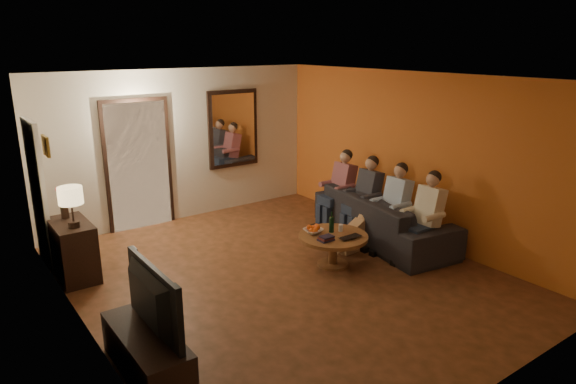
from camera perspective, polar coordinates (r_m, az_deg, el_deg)
floor at (r=6.97m, az=-0.55°, el=-9.29°), size 5.00×6.00×0.01m
ceiling at (r=6.30m, az=-0.61°, el=12.55°), size 5.00×6.00×0.01m
back_wall at (r=9.07m, az=-11.70°, el=5.08°), size 5.00×0.02×2.60m
front_wall at (r=4.56m, az=22.08°, el=-7.05°), size 5.00×0.02×2.60m
left_wall at (r=5.52m, az=-22.23°, el=-3.02°), size 0.02×6.00×2.60m
right_wall at (r=8.18m, az=13.85°, el=3.75°), size 0.02×6.00×2.60m
orange_accent at (r=8.18m, az=13.80°, el=3.74°), size 0.01×6.00×2.60m
kitchen_doorway at (r=8.81m, az=-16.28°, el=2.78°), size 1.00×0.06×2.10m
door_trim at (r=8.80m, az=-16.25°, el=2.77°), size 1.12×0.04×2.22m
fridge_glimpse at (r=8.93m, az=-14.71°, el=2.09°), size 0.45×0.03×1.70m
mirror_frame at (r=9.45m, az=-6.12°, el=7.00°), size 1.00×0.05×1.40m
mirror_glass at (r=9.42m, az=-6.03°, el=6.98°), size 0.86×0.02×1.26m
white_door at (r=7.78m, az=-25.99°, el=-0.23°), size 0.06×0.85×2.04m
framed_art at (r=6.63m, az=-25.32°, el=4.64°), size 0.03×0.28×0.24m
art_canvas at (r=6.64m, az=-25.20°, el=4.66°), size 0.01×0.22×0.18m
dresser at (r=7.36m, az=-22.75°, el=-5.96°), size 0.45×0.86×0.77m
table_lamp at (r=6.95m, az=-22.90°, el=-1.54°), size 0.30×0.30×0.54m
flower_vase at (r=7.38m, az=-23.68°, el=-1.05°), size 0.14×0.14×0.44m
tv_stand at (r=5.22m, az=-15.40°, el=-16.84°), size 0.45×1.26×0.42m
tv at (r=4.95m, az=-15.87°, el=-11.62°), size 1.13×0.15×0.65m
sofa at (r=8.20m, az=10.51°, el=-2.75°), size 2.68×1.38×0.75m
person_a at (r=7.50m, az=15.04°, el=-3.04°), size 0.60×0.40×1.20m
person_b at (r=7.87m, az=11.67°, el=-1.90°), size 0.60×0.40×1.20m
person_c at (r=8.26m, az=8.61°, el=-0.87°), size 0.60×0.40×1.20m
person_d at (r=8.68m, az=5.85°, el=0.08°), size 0.60×0.40×1.20m
dog at (r=7.73m, az=7.31°, el=-4.53°), size 0.58×0.29×0.56m
coffee_table at (r=7.23m, az=5.01°, el=-6.44°), size 1.06×1.06×0.45m
bowl at (r=7.18m, az=2.82°, el=-4.34°), size 0.26×0.26×0.06m
oranges at (r=7.16m, az=2.83°, el=-3.83°), size 0.20×0.20×0.08m
wine_bottle at (r=7.19m, az=4.87°, el=-3.31°), size 0.07×0.07×0.31m
wine_glass at (r=7.28m, az=5.88°, el=-3.98°), size 0.06×0.06×0.10m
book_stack at (r=6.93m, az=4.23°, el=-5.14°), size 0.20×0.15×0.07m
laptop at (r=7.01m, az=7.18°, el=-5.15°), size 0.33×0.21×0.03m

